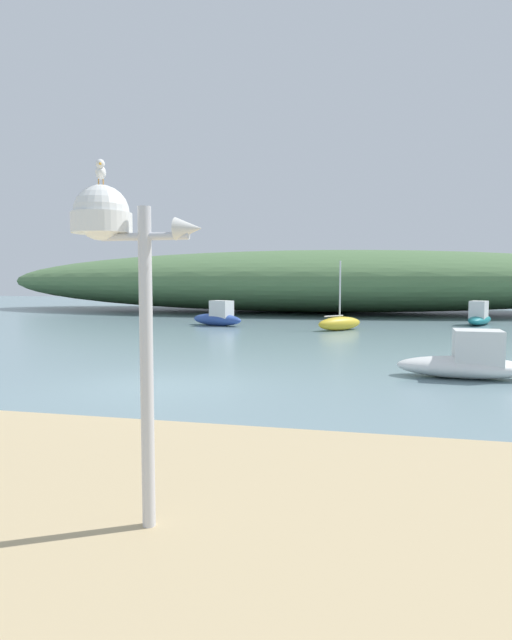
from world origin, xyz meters
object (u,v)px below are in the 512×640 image
(sailboat_outer_mooring, at_px, (340,323))
(motorboat_off_point, at_px, (479,317))
(seagull_on_radar, at_px, (101,171))
(motorboat_by_sandbar, at_px, (468,361))
(mast_structure, at_px, (114,245))
(motorboat_mid_channel, at_px, (218,317))

(sailboat_outer_mooring, height_order, motorboat_off_point, sailboat_outer_mooring)
(seagull_on_radar, bearing_deg, motorboat_by_sandbar, 63.88)
(motorboat_off_point, height_order, motorboat_by_sandbar, motorboat_off_point)
(mast_structure, height_order, sailboat_outer_mooring, sailboat_outer_mooring)
(sailboat_outer_mooring, distance_m, motorboat_off_point, 8.75)
(sailboat_outer_mooring, bearing_deg, mast_structure, -91.69)
(mast_structure, bearing_deg, motorboat_by_sandbar, 64.39)
(mast_structure, relative_size, motorboat_mid_channel, 0.93)
(sailboat_outer_mooring, height_order, motorboat_by_sandbar, sailboat_outer_mooring)
(mast_structure, distance_m, motorboat_off_point, 27.74)
(sailboat_outer_mooring, bearing_deg, motorboat_mid_channel, 169.19)
(mast_structure, xyz_separation_m, motorboat_by_sandbar, (4.60, 9.60, -2.35))
(sailboat_outer_mooring, bearing_deg, motorboat_off_point, 33.70)
(mast_structure, bearing_deg, sailboat_outer_mooring, 88.31)
(motorboat_mid_channel, distance_m, motorboat_by_sandbar, 16.96)
(seagull_on_radar, distance_m, motorboat_off_point, 27.84)
(motorboat_off_point, bearing_deg, sailboat_outer_mooring, -146.30)
(sailboat_outer_mooring, xyz_separation_m, motorboat_by_sandbar, (3.96, -12.03, 0.07))
(seagull_on_radar, height_order, sailboat_outer_mooring, seagull_on_radar)
(sailboat_outer_mooring, xyz_separation_m, motorboat_off_point, (7.28, 4.85, 0.11))
(motorboat_mid_channel, relative_size, motorboat_by_sandbar, 1.01)
(motorboat_mid_channel, bearing_deg, motorboat_off_point, 14.56)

